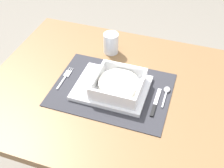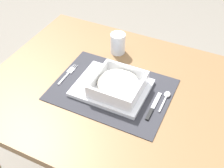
{
  "view_description": "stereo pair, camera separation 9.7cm",
  "coord_description": "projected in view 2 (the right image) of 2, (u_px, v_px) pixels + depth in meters",
  "views": [
    {
      "loc": [
        0.27,
        -0.76,
        1.51
      ],
      "look_at": [
        0.02,
        -0.01,
        0.77
      ],
      "focal_mm": 46.21,
      "sensor_mm": 36.0,
      "label": 1
    },
    {
      "loc": [
        0.36,
        -0.73,
        1.51
      ],
      "look_at": [
        0.02,
        -0.01,
        0.77
      ],
      "focal_mm": 46.21,
      "sensor_mm": 36.0,
      "label": 2
    }
  ],
  "objects": [
    {
      "name": "butter_knife",
      "position": [
        153.0,
        108.0,
        1.03
      ],
      "size": [
        0.01,
        0.14,
        0.01
      ],
      "rotation": [
        0.0,
        0.0,
        0.07
      ],
      "color": "black",
      "rests_on": "placemat"
    },
    {
      "name": "porridge_bowl",
      "position": [
        118.0,
        85.0,
        1.06
      ],
      "size": [
        0.18,
        0.18,
        0.05
      ],
      "color": "white",
      "rests_on": "serving_plate"
    },
    {
      "name": "serving_plate",
      "position": [
        112.0,
        88.0,
        1.09
      ],
      "size": [
        0.27,
        0.21,
        0.02
      ],
      "primitive_type": "cube",
      "color": "white",
      "rests_on": "placemat"
    },
    {
      "name": "dining_table",
      "position": [
        110.0,
        105.0,
        1.19
      ],
      "size": [
        0.95,
        0.78,
        0.74
      ],
      "color": "brown",
      "rests_on": "ground"
    },
    {
      "name": "placemat",
      "position": [
        112.0,
        89.0,
        1.1
      ],
      "size": [
        0.44,
        0.33,
        0.0
      ],
      "primitive_type": "cube",
      "color": "#2D2D33",
      "rests_on": "dining_table"
    },
    {
      "name": "fork",
      "position": [
        69.0,
        73.0,
        1.17
      ],
      "size": [
        0.02,
        0.13,
        0.0
      ],
      "rotation": [
        0.0,
        0.0,
        -0.01
      ],
      "color": "silver",
      "rests_on": "placemat"
    },
    {
      "name": "spoon",
      "position": [
        166.0,
        96.0,
        1.07
      ],
      "size": [
        0.02,
        0.11,
        0.01
      ],
      "rotation": [
        0.0,
        0.0,
        -0.06
      ],
      "color": "silver",
      "rests_on": "placemat"
    },
    {
      "name": "drinking_glass",
      "position": [
        118.0,
        44.0,
        1.25
      ],
      "size": [
        0.07,
        0.07,
        0.09
      ],
      "color": "white",
      "rests_on": "dining_table"
    }
  ]
}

